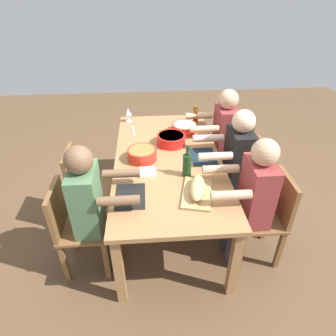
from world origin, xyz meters
TOP-DOWN VIEW (x-y plane):
  - ground_plane at (0.00, 0.00)m, footprint 8.00×8.00m
  - dining_table at (0.00, 0.00)m, footprint 1.98×0.99m
  - chair_far_right at (0.54, 0.82)m, footprint 0.40×0.40m
  - diner_far_right at (0.54, 0.63)m, footprint 0.41×0.53m
  - chair_far_center at (0.00, 0.82)m, footprint 0.40×0.40m
  - diner_far_center at (-0.00, 0.63)m, footprint 0.41×0.53m
  - chair_far_left at (-0.54, 0.82)m, footprint 0.40×0.40m
  - diner_far_left at (-0.54, 0.63)m, footprint 0.41×0.53m
  - chair_near_center at (0.00, -0.82)m, footprint 0.40×0.40m
  - chair_near_right at (0.54, -0.82)m, footprint 0.40×0.40m
  - diner_near_right at (0.54, -0.63)m, footprint 0.41×0.53m
  - serving_bowl_salad at (-0.27, 0.05)m, footprint 0.28×0.28m
  - serving_bowl_fruit at (-0.00, -0.24)m, footprint 0.27×0.27m
  - serving_bowl_pasta at (-0.54, 0.22)m, footprint 0.27×0.27m
  - cutting_board at (0.55, 0.19)m, footprint 0.44×0.30m
  - bread_loaf at (0.55, 0.19)m, footprint 0.34×0.18m
  - wine_bottle at (0.29, 0.14)m, footprint 0.08×0.08m
  - beer_bottle at (-0.72, 0.37)m, footprint 0.06×0.06m
  - wine_glass at (-0.85, -0.40)m, footprint 0.08×0.08m
  - placemat_far_center at (0.00, 0.34)m, footprint 0.32×0.23m
  - placemat_near_right at (0.54, -0.34)m, footprint 0.32×0.23m
  - carving_knife at (-0.60, -0.34)m, footprint 0.23×0.05m
  - napkin_stack at (0.23, -0.20)m, footprint 0.14×0.14m

SIDE VIEW (x-z plane):
  - ground_plane at x=0.00m, z-range 0.00..0.00m
  - chair_far_right at x=0.54m, z-range 0.06..0.91m
  - chair_far_center at x=0.00m, z-range 0.06..0.91m
  - chair_far_left at x=-0.54m, z-range 0.06..0.91m
  - chair_near_center at x=0.00m, z-range 0.06..0.91m
  - chair_near_right at x=0.54m, z-range 0.06..0.91m
  - dining_table at x=0.00m, z-range 0.29..1.03m
  - diner_far_right at x=0.54m, z-range 0.10..1.30m
  - diner_far_center at x=0.00m, z-range 0.10..1.30m
  - diner_far_left at x=-0.54m, z-range 0.10..1.30m
  - diner_near_right at x=0.54m, z-range 0.10..1.30m
  - placemat_far_center at x=0.00m, z-range 0.74..0.75m
  - placemat_near_right at x=0.54m, z-range 0.74..0.75m
  - carving_knife at x=-0.60m, z-range 0.74..0.75m
  - cutting_board at x=0.55m, z-range 0.74..0.76m
  - napkin_stack at x=0.23m, z-range 0.74..0.76m
  - serving_bowl_pasta at x=-0.54m, z-range 0.75..0.84m
  - serving_bowl_salad at x=-0.27m, z-range 0.75..0.85m
  - serving_bowl_fruit at x=0.00m, z-range 0.75..0.85m
  - bread_loaf at x=0.55m, z-range 0.76..0.85m
  - wine_bottle at x=0.29m, z-range 0.70..0.99m
  - beer_bottle at x=-0.72m, z-range 0.74..0.96m
  - wine_glass at x=-0.85m, z-range 0.77..0.94m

